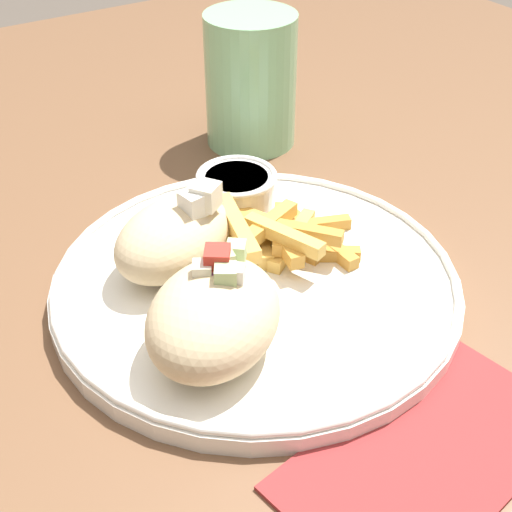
{
  "coord_description": "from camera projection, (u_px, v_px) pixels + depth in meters",
  "views": [
    {
      "loc": [
        -0.26,
        -0.38,
        1.09
      ],
      "look_at": [
        -0.04,
        -0.04,
        0.79
      ],
      "focal_mm": 50.0,
      "sensor_mm": 36.0,
      "label": 1
    }
  ],
  "objects": [
    {
      "name": "water_glass",
      "position": [
        251.0,
        87.0,
        0.69
      ],
      "size": [
        0.09,
        0.09,
        0.13
      ],
      "color": "#8CCC93",
      "rests_on": "table"
    },
    {
      "name": "sauce_ramekin",
      "position": [
        232.0,
        191.0,
        0.58
      ],
      "size": [
        0.07,
        0.07,
        0.03
      ],
      "color": "white",
      "rests_on": "plate"
    },
    {
      "name": "pita_sandwich_near",
      "position": [
        214.0,
        316.0,
        0.44
      ],
      "size": [
        0.13,
        0.13,
        0.07
      ],
      "rotation": [
        0.0,
        0.0,
        0.69
      ],
      "color": "beige",
      "rests_on": "plate"
    },
    {
      "name": "napkin",
      "position": [
        427.0,
        452.0,
        0.41
      ],
      "size": [
        0.19,
        0.13,
        0.0
      ],
      "rotation": [
        0.0,
        0.0,
        0.17
      ],
      "color": "maroon",
      "rests_on": "table"
    },
    {
      "name": "table",
      "position": [
        269.0,
        321.0,
        0.61
      ],
      "size": [
        1.28,
        1.28,
        0.75
      ],
      "color": "brown",
      "rests_on": "ground_plane"
    },
    {
      "name": "fries_pile",
      "position": [
        276.0,
        235.0,
        0.54
      ],
      "size": [
        0.12,
        0.12,
        0.04
      ],
      "color": "gold",
      "rests_on": "plate"
    },
    {
      "name": "pita_sandwich_far",
      "position": [
        175.0,
        236.0,
        0.51
      ],
      "size": [
        0.12,
        0.1,
        0.07
      ],
      "rotation": [
        0.0,
        0.0,
        0.39
      ],
      "color": "beige",
      "rests_on": "plate"
    },
    {
      "name": "plate",
      "position": [
        256.0,
        283.0,
        0.52
      ],
      "size": [
        0.3,
        0.3,
        0.02
      ],
      "color": "white",
      "rests_on": "table"
    }
  ]
}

